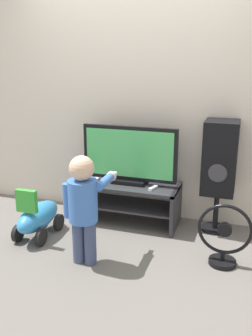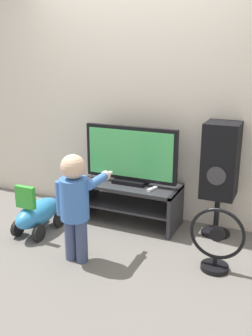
{
  "view_description": "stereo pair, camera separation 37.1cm",
  "coord_description": "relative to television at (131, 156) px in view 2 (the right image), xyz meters",
  "views": [
    {
      "loc": [
        1.12,
        -3.24,
        1.7
      ],
      "look_at": [
        0.0,
        0.14,
        0.62
      ],
      "focal_mm": 40.0,
      "sensor_mm": 36.0,
      "label": 1
    },
    {
      "loc": [
        1.46,
        -3.1,
        1.7
      ],
      "look_at": [
        0.0,
        0.14,
        0.62
      ],
      "focal_mm": 40.0,
      "sensor_mm": 36.0,
      "label": 2
    }
  ],
  "objects": [
    {
      "name": "floor_fan",
      "position": [
        1.01,
        -0.58,
        -0.48
      ],
      "size": [
        0.45,
        0.23,
        0.54
      ],
      "color": "black",
      "rests_on": "ground_plane"
    },
    {
      "name": "game_console",
      "position": [
        -0.34,
        -0.13,
        -0.27
      ],
      "size": [
        0.04,
        0.16,
        0.04
      ],
      "color": "white",
      "rests_on": "tv_stand"
    },
    {
      "name": "television",
      "position": [
        0.0,
        0.0,
        0.0
      ],
      "size": [
        0.98,
        0.2,
        0.59
      ],
      "color": "black",
      "rests_on": "tv_stand"
    },
    {
      "name": "child",
      "position": [
        -0.1,
        -0.9,
        -0.16
      ],
      "size": [
        0.36,
        0.52,
        0.94
      ],
      "color": "#3F4C72",
      "rests_on": "ground_plane"
    },
    {
      "name": "speaker_tower",
      "position": [
        0.89,
        0.08,
        0.01
      ],
      "size": [
        0.31,
        0.34,
        1.11
      ],
      "color": "black",
      "rests_on": "ground_plane"
    },
    {
      "name": "remote_primary",
      "position": [
        0.28,
        -0.11,
        -0.28
      ],
      "size": [
        0.07,
        0.13,
        0.03
      ],
      "color": "white",
      "rests_on": "tv_stand"
    },
    {
      "name": "ride_on_toy",
      "position": [
        -0.74,
        -0.61,
        -0.52
      ],
      "size": [
        0.29,
        0.62,
        0.53
      ],
      "color": "#338CD1",
      "rests_on": "ground_plane"
    },
    {
      "name": "tv_stand",
      "position": [
        0.0,
        -0.02,
        -0.43
      ],
      "size": [
        1.03,
        0.46,
        0.43
      ],
      "color": "#2D2D33",
      "rests_on": "ground_plane"
    },
    {
      "name": "ground_plane",
      "position": [
        0.0,
        -0.25,
        -0.72
      ],
      "size": [
        16.0,
        16.0,
        0.0
      ],
      "primitive_type": "plane",
      "color": "slate"
    },
    {
      "name": "wall_back",
      "position": [
        0.0,
        0.29,
        0.58
      ],
      "size": [
        10.0,
        0.06,
        2.6
      ],
      "color": "silver",
      "rests_on": "ground_plane"
    }
  ]
}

